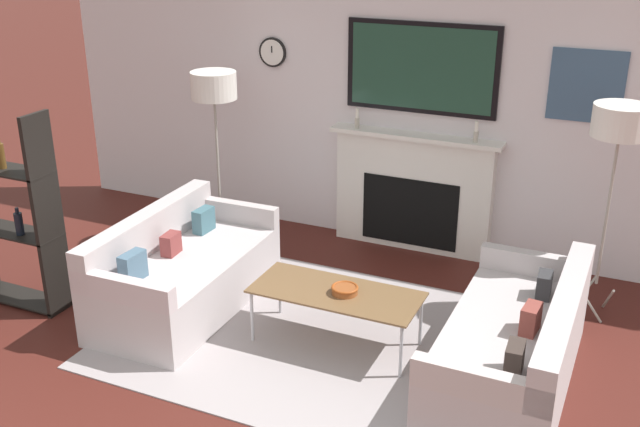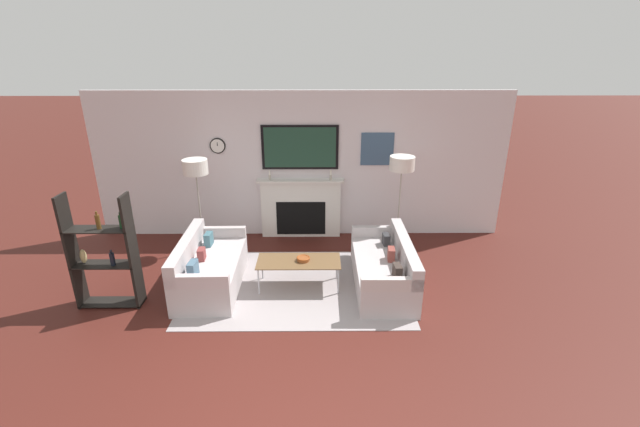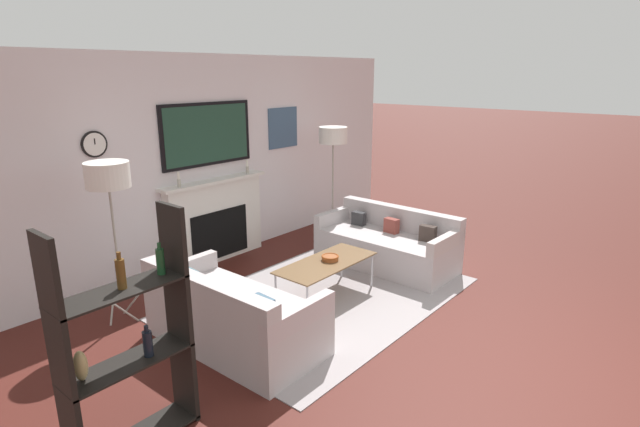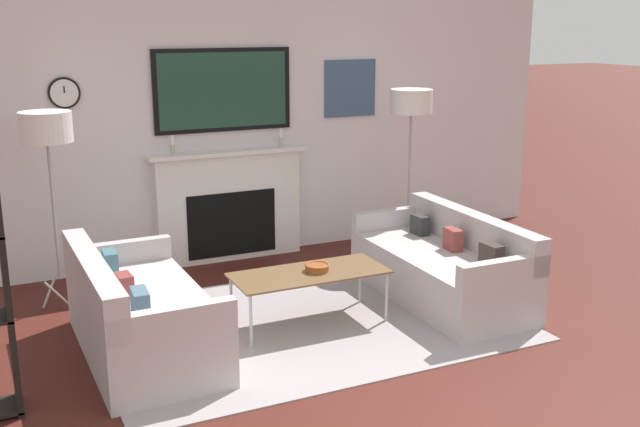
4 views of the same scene
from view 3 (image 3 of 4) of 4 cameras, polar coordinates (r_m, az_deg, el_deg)
ground_plane at (r=4.74m, az=27.67°, el=-17.68°), size 60.00×60.00×0.00m
fireplace_wall at (r=6.74m, az=-12.65°, el=4.92°), size 7.57×0.28×2.70m
area_rug at (r=5.75m, az=0.38°, el=-9.60°), size 3.26×2.26×0.01m
couch_left at (r=4.78m, az=-9.96°, el=-11.63°), size 0.87×1.70×0.77m
couch_right at (r=6.63m, az=7.71°, el=-3.63°), size 0.83×1.81×0.74m
coffee_table at (r=5.59m, az=0.72°, el=-5.81°), size 1.24×0.53×0.44m
decorative_bowl at (r=5.62m, az=1.16°, el=-5.06°), size 0.20×0.20×0.06m
floor_lamp_left at (r=5.18m, az=-23.10°, el=3.83°), size 0.42×0.42×1.66m
floor_lamp_right at (r=7.37m, az=1.50°, el=8.75°), size 0.42×0.42×1.71m
shelf_unit at (r=3.59m, az=-21.32°, el=-13.65°), size 0.86×0.28×1.63m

